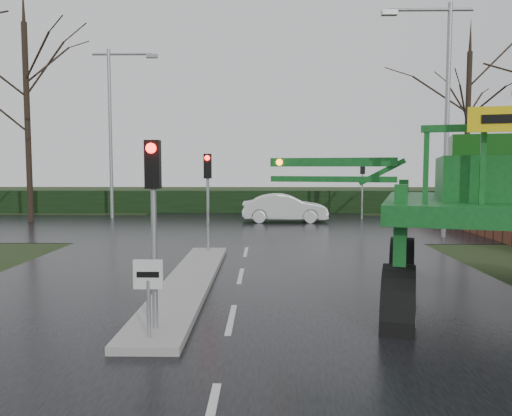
{
  "coord_description": "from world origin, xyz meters",
  "views": [
    {
      "loc": [
        0.65,
        -9.75,
        3.04
      ],
      "look_at": [
        0.44,
        3.16,
        2.0
      ],
      "focal_mm": 35.0,
      "sensor_mm": 36.0,
      "label": 1
    }
  ],
  "objects_px": {
    "traffic_signal_mid": "(208,181)",
    "traffic_signal_far": "(362,175)",
    "keep_left_sign": "(148,286)",
    "street_light_right": "(440,99)",
    "crop_sprayer": "(401,185)",
    "traffic_signal_near": "(153,194)",
    "white_sedan": "(285,222)",
    "street_light_left_far": "(115,118)"
  },
  "relations": [
    {
      "from": "traffic_signal_mid",
      "to": "traffic_signal_far",
      "type": "relative_size",
      "value": 1.0
    },
    {
      "from": "keep_left_sign",
      "to": "street_light_right",
      "type": "bearing_deg",
      "value": 54.88
    },
    {
      "from": "traffic_signal_far",
      "to": "street_light_right",
      "type": "height_order",
      "value": "street_light_right"
    },
    {
      "from": "crop_sprayer",
      "to": "traffic_signal_near",
      "type": "bearing_deg",
      "value": -148.67
    },
    {
      "from": "traffic_signal_mid",
      "to": "crop_sprayer",
      "type": "relative_size",
      "value": 0.36
    },
    {
      "from": "traffic_signal_far",
      "to": "white_sedan",
      "type": "xyz_separation_m",
      "value": [
        -4.69,
        -1.92,
        -2.59
      ]
    },
    {
      "from": "crop_sprayer",
      "to": "white_sedan",
      "type": "height_order",
      "value": "crop_sprayer"
    },
    {
      "from": "traffic_signal_near",
      "to": "traffic_signal_far",
      "type": "xyz_separation_m",
      "value": [
        7.8,
        21.02,
        0.0
      ]
    },
    {
      "from": "street_light_right",
      "to": "white_sedan",
      "type": "relative_size",
      "value": 2.11
    },
    {
      "from": "street_light_right",
      "to": "crop_sprayer",
      "type": "relative_size",
      "value": 1.02
    },
    {
      "from": "keep_left_sign",
      "to": "street_light_right",
      "type": "height_order",
      "value": "street_light_right"
    },
    {
      "from": "traffic_signal_near",
      "to": "white_sedan",
      "type": "relative_size",
      "value": 0.74
    },
    {
      "from": "traffic_signal_near",
      "to": "street_light_left_far",
      "type": "bearing_deg",
      "value": 108.17
    },
    {
      "from": "keep_left_sign",
      "to": "traffic_signal_near",
      "type": "height_order",
      "value": "traffic_signal_near"
    },
    {
      "from": "traffic_signal_mid",
      "to": "keep_left_sign",
      "type": "bearing_deg",
      "value": -90.0
    },
    {
      "from": "traffic_signal_far",
      "to": "street_light_left_far",
      "type": "height_order",
      "value": "street_light_left_far"
    },
    {
      "from": "street_light_right",
      "to": "street_light_left_far",
      "type": "xyz_separation_m",
      "value": [
        -16.39,
        8.0,
        0.0
      ]
    },
    {
      "from": "traffic_signal_near",
      "to": "crop_sprayer",
      "type": "height_order",
      "value": "crop_sprayer"
    },
    {
      "from": "traffic_signal_near",
      "to": "street_light_right",
      "type": "bearing_deg",
      "value": 53.87
    },
    {
      "from": "traffic_signal_mid",
      "to": "white_sedan",
      "type": "relative_size",
      "value": 0.74
    },
    {
      "from": "keep_left_sign",
      "to": "street_light_left_far",
      "type": "height_order",
      "value": "street_light_left_far"
    },
    {
      "from": "street_light_right",
      "to": "street_light_left_far",
      "type": "relative_size",
      "value": 1.0
    },
    {
      "from": "traffic_signal_near",
      "to": "street_light_right",
      "type": "xyz_separation_m",
      "value": [
        9.49,
        13.01,
        3.4
      ]
    },
    {
      "from": "traffic_signal_far",
      "to": "white_sedan",
      "type": "height_order",
      "value": "traffic_signal_far"
    },
    {
      "from": "traffic_signal_near",
      "to": "traffic_signal_mid",
      "type": "xyz_separation_m",
      "value": [
        0.0,
        8.5,
        0.0
      ]
    },
    {
      "from": "keep_left_sign",
      "to": "white_sedan",
      "type": "bearing_deg",
      "value": 80.97
    },
    {
      "from": "traffic_signal_far",
      "to": "street_light_right",
      "type": "distance_m",
      "value": 8.86
    },
    {
      "from": "keep_left_sign",
      "to": "crop_sprayer",
      "type": "relative_size",
      "value": 0.14
    },
    {
      "from": "street_light_right",
      "to": "white_sedan",
      "type": "bearing_deg",
      "value": 136.36
    },
    {
      "from": "keep_left_sign",
      "to": "white_sedan",
      "type": "distance_m",
      "value": 19.86
    },
    {
      "from": "keep_left_sign",
      "to": "traffic_signal_mid",
      "type": "distance_m",
      "value": 9.12
    },
    {
      "from": "traffic_signal_near",
      "to": "street_light_left_far",
      "type": "distance_m",
      "value": 22.37
    },
    {
      "from": "traffic_signal_near",
      "to": "traffic_signal_far",
      "type": "relative_size",
      "value": 1.0
    },
    {
      "from": "traffic_signal_mid",
      "to": "street_light_left_far",
      "type": "height_order",
      "value": "street_light_left_far"
    },
    {
      "from": "traffic_signal_far",
      "to": "street_light_left_far",
      "type": "bearing_deg",
      "value": 0.03
    },
    {
      "from": "traffic_signal_mid",
      "to": "crop_sprayer",
      "type": "distance_m",
      "value": 8.63
    },
    {
      "from": "traffic_signal_near",
      "to": "street_light_left_far",
      "type": "height_order",
      "value": "street_light_left_far"
    },
    {
      "from": "crop_sprayer",
      "to": "traffic_signal_far",
      "type": "bearing_deg",
      "value": 97.35
    },
    {
      "from": "crop_sprayer",
      "to": "white_sedan",
      "type": "xyz_separation_m",
      "value": [
        -1.59,
        17.83,
        -2.7
      ]
    },
    {
      "from": "traffic_signal_mid",
      "to": "crop_sprayer",
      "type": "bearing_deg",
      "value": -57.0
    },
    {
      "from": "street_light_right",
      "to": "traffic_signal_mid",
      "type": "bearing_deg",
      "value": -154.6
    },
    {
      "from": "keep_left_sign",
      "to": "crop_sprayer",
      "type": "bearing_deg",
      "value": 20.49
    }
  ]
}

